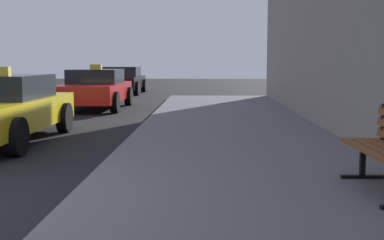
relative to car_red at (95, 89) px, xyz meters
The scene contains 3 objects.
sidewalk 12.50m from the car_red, 70.52° to the right, with size 4.00×32.00×0.15m, color #5B5B60.
car_red is the anchor object (origin of this frame).
car_black 7.70m from the car_red, 93.05° to the left, with size 1.97×4.11×1.27m.
Camera 1 is at (3.43, -4.56, 1.53)m, focal length 47.60 mm.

